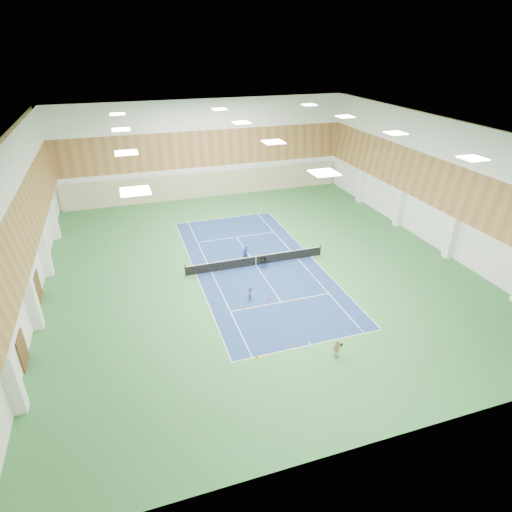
{
  "coord_description": "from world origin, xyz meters",
  "views": [
    {
      "loc": [
        -10.59,
        -32.46,
        18.53
      ],
      "look_at": [
        -0.62,
        -1.95,
        2.0
      ],
      "focal_mm": 30.0,
      "sensor_mm": 36.0,
      "label": 1
    }
  ],
  "objects_px": {
    "child_court": "(251,293)",
    "ball_cart": "(264,263)",
    "tennis_net": "(256,260)",
    "child_apron": "(337,349)",
    "coach": "(245,254)"
  },
  "relations": [
    {
      "from": "tennis_net",
      "to": "child_court",
      "type": "distance_m",
      "value": 5.74
    },
    {
      "from": "tennis_net",
      "to": "child_court",
      "type": "xyz_separation_m",
      "value": [
        -2.14,
        -5.32,
        0.03
      ]
    },
    {
      "from": "coach",
      "to": "child_court",
      "type": "xyz_separation_m",
      "value": [
        -1.45,
        -6.35,
        -0.22
      ]
    },
    {
      "from": "child_court",
      "to": "ball_cart",
      "type": "distance_m",
      "value": 5.44
    },
    {
      "from": "ball_cart",
      "to": "child_apron",
      "type": "bearing_deg",
      "value": -68.54
    },
    {
      "from": "tennis_net",
      "to": "child_court",
      "type": "bearing_deg",
      "value": -111.85
    },
    {
      "from": "child_court",
      "to": "tennis_net",
      "type": "bearing_deg",
      "value": 27.24
    },
    {
      "from": "ball_cart",
      "to": "tennis_net",
      "type": "bearing_deg",
      "value": 151.89
    },
    {
      "from": "coach",
      "to": "child_apron",
      "type": "xyz_separation_m",
      "value": [
        1.76,
        -14.49,
        -0.16
      ]
    },
    {
      "from": "coach",
      "to": "ball_cart",
      "type": "distance_m",
      "value": 2.07
    },
    {
      "from": "child_court",
      "to": "child_apron",
      "type": "relative_size",
      "value": 0.91
    },
    {
      "from": "tennis_net",
      "to": "coach",
      "type": "distance_m",
      "value": 1.26
    },
    {
      "from": "coach",
      "to": "child_court",
      "type": "bearing_deg",
      "value": 56.03
    },
    {
      "from": "tennis_net",
      "to": "child_apron",
      "type": "xyz_separation_m",
      "value": [
        1.08,
        -13.46,
        0.09
      ]
    },
    {
      "from": "child_court",
      "to": "child_apron",
      "type": "bearing_deg",
      "value": -109.37
    }
  ]
}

